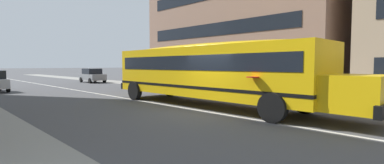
{
  "coord_description": "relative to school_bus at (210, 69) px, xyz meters",
  "views": [
    {
      "loc": [
        8.01,
        -8.77,
        2.04
      ],
      "look_at": [
        -1.71,
        0.67,
        1.21
      ],
      "focal_mm": 25.68,
      "sensor_mm": 36.0,
      "label": 1
    }
  ],
  "objects": [
    {
      "name": "parked_car_black_past_driveway",
      "position": [
        -11.1,
        3.78,
        -1.0
      ],
      "size": [
        3.93,
        1.93,
        1.64
      ],
      "rotation": [
        0.0,
        0.0,
        -0.02
      ],
      "color": "black",
      "rests_on": "ground_plane"
    },
    {
      "name": "sidewalk_far",
      "position": [
        1.12,
        6.42,
        -1.84
      ],
      "size": [
        120.0,
        3.0,
        0.01
      ],
      "primitive_type": "cube",
      "color": "gray",
      "rests_on": "ground_plane"
    },
    {
      "name": "lane_centreline",
      "position": [
        1.12,
        -1.35,
        -1.84
      ],
      "size": [
        110.0,
        0.16,
        0.01
      ],
      "primitive_type": "cube",
      "color": "silver",
      "rests_on": "ground_plane"
    },
    {
      "name": "school_bus",
      "position": [
        0.0,
        0.0,
        0.0
      ],
      "size": [
        13.89,
        3.35,
        3.1
      ],
      "rotation": [
        0.0,
        0.0,
        -0.01
      ],
      "color": "yellow",
      "rests_on": "ground_plane"
    },
    {
      "name": "ground_plane",
      "position": [
        1.12,
        -1.35,
        -1.84
      ],
      "size": [
        400.0,
        400.0,
        0.0
      ],
      "primitive_type": "plane",
      "color": "#4C4C4F"
    },
    {
      "name": "apartment_block_far_left",
      "position": [
        -6.84,
        14.53,
        6.41
      ],
      "size": [
        18.74,
        13.27,
        16.5
      ],
      "color": "#93705B",
      "rests_on": "ground_plane"
    },
    {
      "name": "parked_car_grey_mid_block",
      "position": [
        -22.13,
        3.93,
        -1.0
      ],
      "size": [
        3.94,
        1.96,
        1.64
      ],
      "rotation": [
        0.0,
        0.0,
        -0.03
      ],
      "color": "gray",
      "rests_on": "ground_plane"
    }
  ]
}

